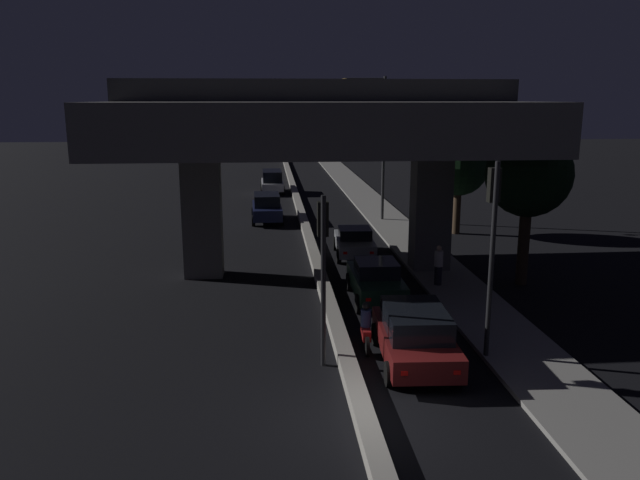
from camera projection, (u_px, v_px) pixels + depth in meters
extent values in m
plane|color=black|center=(363.00, 421.00, 14.57)|extent=(200.00, 200.00, 0.00)
cube|color=gray|center=(295.00, 193.00, 48.54)|extent=(0.49, 126.00, 0.35)
cube|color=gray|center=(377.00, 209.00, 42.19)|extent=(2.52, 126.00, 0.14)
cube|color=#5B5956|center=(202.00, 214.00, 25.99)|extent=(1.58, 1.25, 5.36)
cube|color=#5B5956|center=(431.00, 210.00, 26.79)|extent=(1.58, 1.25, 5.36)
cube|color=#5B5956|center=(318.00, 125.00, 25.59)|extent=(16.61, 11.53, 1.89)
cube|color=#333335|center=(318.00, 90.00, 25.28)|extent=(16.61, 0.40, 0.90)
cylinder|color=black|center=(323.00, 283.00, 17.08)|extent=(0.14, 0.14, 4.85)
cube|color=black|center=(323.00, 219.00, 16.86)|extent=(0.30, 0.28, 0.95)
sphere|color=red|center=(322.00, 207.00, 16.94)|extent=(0.18, 0.18, 0.18)
sphere|color=black|center=(322.00, 218.00, 17.01)|extent=(0.18, 0.18, 0.18)
sphere|color=black|center=(322.00, 229.00, 17.08)|extent=(0.18, 0.18, 0.18)
cylinder|color=black|center=(492.00, 264.00, 17.37)|extent=(0.14, 0.14, 5.72)
cube|color=black|center=(494.00, 185.00, 17.06)|extent=(0.30, 0.28, 0.95)
sphere|color=red|center=(493.00, 174.00, 17.14)|extent=(0.18, 0.18, 0.18)
sphere|color=black|center=(492.00, 184.00, 17.21)|extent=(0.18, 0.18, 0.18)
sphere|color=black|center=(491.00, 195.00, 17.27)|extent=(0.18, 0.18, 0.18)
cylinder|color=#2D2D30|center=(384.00, 151.00, 37.37)|extent=(0.18, 0.18, 8.65)
cylinder|color=#2D2D30|center=(365.00, 79.00, 36.35)|extent=(2.38, 0.10, 0.10)
ellipsoid|color=#F2B759|center=(345.00, 80.00, 36.27)|extent=(0.56, 0.32, 0.24)
cube|color=#591414|center=(415.00, 341.00, 17.60)|extent=(2.09, 4.37, 0.64)
cube|color=black|center=(415.00, 320.00, 17.46)|extent=(1.78, 2.65, 0.64)
cylinder|color=black|center=(376.00, 334.00, 19.02)|extent=(0.23, 0.68, 0.68)
cylinder|color=black|center=(436.00, 333.00, 19.08)|extent=(0.23, 0.68, 0.68)
cylinder|color=black|center=(389.00, 374.00, 16.26)|extent=(0.23, 0.68, 0.68)
cylinder|color=black|center=(459.00, 373.00, 16.32)|extent=(0.23, 0.68, 0.68)
cube|color=red|center=(404.00, 374.00, 15.47)|extent=(0.18, 0.04, 0.11)
cube|color=red|center=(457.00, 373.00, 15.52)|extent=(0.18, 0.04, 0.11)
cube|color=black|center=(376.00, 283.00, 23.10)|extent=(1.72, 4.10, 0.68)
cube|color=black|center=(377.00, 268.00, 22.87)|extent=(1.49, 1.65, 0.53)
cylinder|color=black|center=(349.00, 282.00, 24.43)|extent=(0.21, 0.70, 0.70)
cylinder|color=black|center=(391.00, 281.00, 24.55)|extent=(0.21, 0.70, 0.70)
cylinder|color=black|center=(359.00, 304.00, 21.80)|extent=(0.21, 0.70, 0.70)
cylinder|color=black|center=(405.00, 303.00, 21.93)|extent=(0.21, 0.70, 0.70)
cube|color=red|center=(368.00, 300.00, 21.05)|extent=(0.18, 0.03, 0.11)
cube|color=red|center=(403.00, 299.00, 21.14)|extent=(0.18, 0.03, 0.11)
cube|color=gray|center=(354.00, 244.00, 29.65)|extent=(1.87, 3.98, 0.58)
cube|color=black|center=(355.00, 233.00, 29.44)|extent=(1.56, 1.63, 0.49)
cylinder|color=black|center=(335.00, 243.00, 30.94)|extent=(0.23, 0.68, 0.67)
cylinder|color=black|center=(369.00, 243.00, 31.00)|extent=(0.23, 0.68, 0.67)
cylinder|color=black|center=(339.00, 256.00, 28.43)|extent=(0.23, 0.68, 0.67)
cylinder|color=black|center=(375.00, 256.00, 28.49)|extent=(0.23, 0.68, 0.67)
cube|color=red|center=(345.00, 253.00, 27.71)|extent=(0.18, 0.04, 0.11)
cube|color=red|center=(372.00, 253.00, 27.75)|extent=(0.18, 0.04, 0.11)
cube|color=#141938|center=(267.00, 211.00, 38.14)|extent=(1.84, 4.27, 0.69)
cube|color=black|center=(267.00, 200.00, 37.98)|extent=(1.58, 2.58, 0.69)
cylinder|color=black|center=(282.00, 220.00, 36.95)|extent=(0.22, 0.66, 0.65)
cylinder|color=black|center=(254.00, 221.00, 36.77)|extent=(0.22, 0.66, 0.65)
cylinder|color=black|center=(280.00, 212.00, 39.66)|extent=(0.22, 0.66, 0.65)
cylinder|color=black|center=(253.00, 212.00, 39.47)|extent=(0.22, 0.66, 0.65)
cube|color=white|center=(275.00, 206.00, 40.28)|extent=(0.18, 0.04, 0.11)
cube|color=white|center=(257.00, 207.00, 40.15)|extent=(0.18, 0.04, 0.11)
cube|color=silver|center=(272.00, 185.00, 49.79)|extent=(1.75, 4.17, 0.61)
cube|color=black|center=(272.00, 176.00, 49.53)|extent=(1.53, 3.01, 0.84)
cylinder|color=black|center=(283.00, 191.00, 48.62)|extent=(0.21, 0.70, 0.69)
cylinder|color=black|center=(262.00, 191.00, 48.46)|extent=(0.21, 0.70, 0.69)
cylinder|color=black|center=(282.00, 186.00, 51.27)|extent=(0.21, 0.70, 0.69)
cylinder|color=black|center=(262.00, 186.00, 51.11)|extent=(0.21, 0.70, 0.69)
cube|color=white|center=(279.00, 182.00, 51.89)|extent=(0.18, 0.03, 0.11)
cube|color=white|center=(264.00, 183.00, 51.77)|extent=(0.18, 0.03, 0.11)
cylinder|color=black|center=(364.00, 330.00, 19.51)|extent=(0.13, 0.58, 0.58)
cylinder|color=black|center=(367.00, 347.00, 18.18)|extent=(0.15, 0.58, 0.58)
cube|color=maroon|center=(366.00, 331.00, 18.80)|extent=(0.32, 1.06, 0.32)
cylinder|color=navy|center=(366.00, 318.00, 18.70)|extent=(0.34, 0.34, 0.52)
sphere|color=black|center=(366.00, 306.00, 18.62)|extent=(0.24, 0.24, 0.24)
cube|color=red|center=(368.00, 340.00, 18.08)|extent=(0.08, 0.04, 0.08)
cylinder|color=black|center=(438.00, 275.00, 24.71)|extent=(0.29, 0.29, 0.76)
cylinder|color=beige|center=(439.00, 258.00, 24.55)|extent=(0.34, 0.34, 0.63)
sphere|color=tan|center=(439.00, 248.00, 24.46)|extent=(0.21, 0.21, 0.21)
cylinder|color=#2D2116|center=(523.00, 245.00, 24.98)|extent=(0.45, 0.45, 3.22)
sphere|color=black|center=(529.00, 174.00, 24.34)|extent=(3.38, 3.38, 3.38)
cylinder|color=#38281C|center=(457.00, 211.00, 34.55)|extent=(0.42, 0.42, 2.56)
sphere|color=black|center=(459.00, 166.00, 34.00)|extent=(3.23, 3.23, 3.23)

